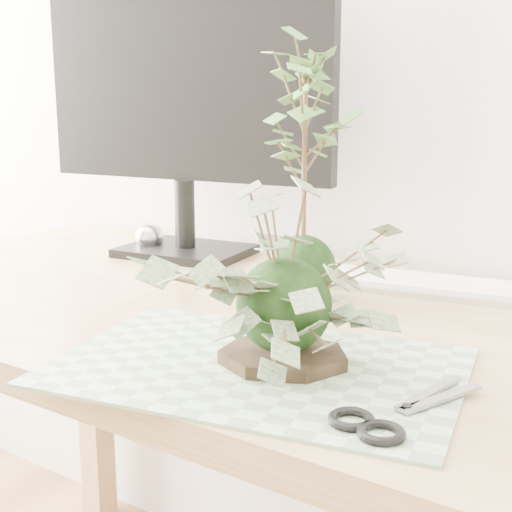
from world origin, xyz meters
name	(u,v)px	position (x,y,z in m)	size (l,w,h in m)	color
desk	(296,373)	(0.01, 1.23, 0.65)	(1.60, 0.70, 0.74)	tan
cutting_mat	(258,367)	(0.08, 1.03, 0.74)	(0.45, 0.30, 0.00)	slate
stone_dish	(283,357)	(0.10, 1.05, 0.75)	(0.15, 0.15, 0.01)	black
ivy_kokedama	(284,261)	(0.10, 1.05, 0.86)	(0.34, 0.34, 0.22)	black
maple_kokedama	(305,105)	(-0.02, 1.30, 1.03)	(0.22, 0.22, 0.41)	black
keyboard	(406,283)	(0.08, 1.45, 0.75)	(0.43, 0.19, 0.02)	#BDBDBD
monitor	(186,96)	(-0.37, 1.45, 1.04)	(0.59, 0.20, 0.52)	black
foil_ball	(149,237)	(-0.45, 1.43, 0.77)	(0.06, 0.06, 0.06)	silver
scissors	(389,421)	(0.26, 0.97, 0.75)	(0.09, 0.19, 0.01)	gray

